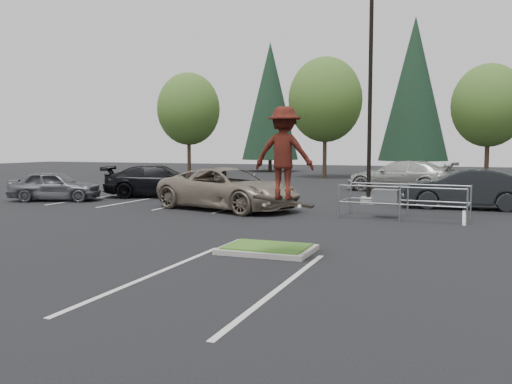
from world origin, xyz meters
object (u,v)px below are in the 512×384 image
(car_far_silver, at_px, (401,176))
(decid_c, at_px, (488,108))
(car_l_tan, at_px, (228,189))
(car_r_charc, at_px, (465,189))
(decid_b, at_px, (325,102))
(light_pole, at_px, (370,101))
(car_l_grey, at_px, (54,186))
(decid_a, at_px, (189,111))
(conif_a, at_px, (270,101))
(cart_corral, at_px, (390,197))
(conif_b, at_px, (414,89))
(skateboarder, at_px, (284,154))
(car_l_black, at_px, (158,181))

(car_far_silver, bearing_deg, decid_c, 165.68)
(car_l_tan, distance_m, car_r_charc, 9.73)
(decid_c, bearing_deg, decid_b, 176.66)
(light_pole, height_order, car_r_charc, light_pole)
(car_l_grey, bearing_deg, car_l_tan, -112.75)
(light_pole, relative_size, decid_a, 1.14)
(conif_a, relative_size, car_l_grey, 3.14)
(light_pole, xyz_separation_m, car_l_grey, (-14.00, -3.95, -3.85))
(cart_corral, distance_m, car_far_silver, 12.03)
(light_pole, distance_m, car_l_grey, 15.05)
(car_far_silver, bearing_deg, decid_b, -136.85)
(conif_b, relative_size, skateboarder, 6.63)
(conif_b, height_order, car_l_black, conif_b)
(decid_a, xyz_separation_m, decid_b, (12.00, 0.50, 0.46))
(car_l_black, bearing_deg, car_r_charc, -112.20)
(conif_b, xyz_separation_m, car_l_grey, (-13.50, -32.45, -7.14))
(conif_b, xyz_separation_m, cart_corral, (2.01, -33.14, -7.08))
(conif_b, bearing_deg, light_pole, -88.99)
(car_l_grey, bearing_deg, conif_a, -20.28)
(conif_b, height_order, skateboarder, conif_b)
(decid_a, distance_m, car_r_charc, 29.54)
(car_l_tan, relative_size, car_r_charc, 1.22)
(decid_b, distance_m, conif_a, 12.43)
(car_l_grey, xyz_separation_m, car_r_charc, (18.00, 3.45, 0.12))
(conif_a, height_order, skateboarder, conif_a)
(conif_b, xyz_separation_m, car_l_tan, (-4.50, -32.70, -7.00))
(decid_c, xyz_separation_m, car_l_black, (-15.99, -18.33, -4.45))
(conif_a, height_order, car_l_tan, conif_a)
(decid_a, height_order, car_far_silver, decid_a)
(decid_c, xyz_separation_m, cart_corral, (-3.98, -22.47, -4.48))
(light_pole, distance_m, decid_b, 19.70)
(conif_b, bearing_deg, cart_corral, -86.53)
(conif_a, xyz_separation_m, conif_b, (14.00, 0.50, 0.75))
(decid_b, xyz_separation_m, conif_b, (6.01, 9.97, 1.81))
(decid_a, distance_m, cart_corral, 30.62)
(decid_c, relative_size, car_l_tan, 1.38)
(skateboarder, bearing_deg, conif_b, -92.06)
(conif_b, distance_m, cart_corral, 33.94)
(conif_a, distance_m, skateboarder, 43.82)
(decid_c, distance_m, car_far_silver, 12.34)
(decid_b, relative_size, skateboarder, 4.41)
(decid_b, bearing_deg, light_pole, -70.65)
(decid_a, relative_size, cart_corral, 2.00)
(car_l_black, bearing_deg, car_l_tan, -146.12)
(decid_c, bearing_deg, light_pole, -107.11)
(car_l_grey, bearing_deg, light_pole, -95.41)
(skateboarder, height_order, car_l_grey, skateboarder)
(car_l_black, bearing_deg, conif_b, -41.23)
(cart_corral, height_order, car_r_charc, car_r_charc)
(car_r_charc, bearing_deg, conif_a, -150.01)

